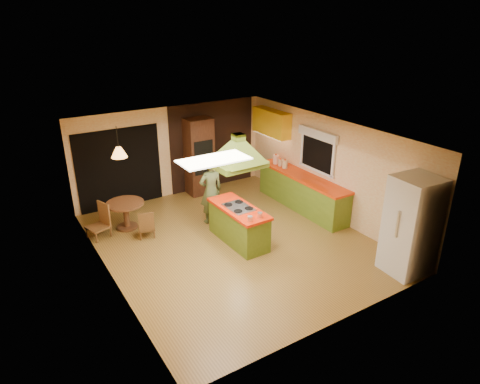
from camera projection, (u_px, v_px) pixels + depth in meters
ground at (234, 241)px, 9.68m from camera, size 6.50×6.50×0.00m
room_walls at (233, 190)px, 9.19m from camera, size 5.50×6.50×6.50m
ceiling_plane at (233, 134)px, 8.71m from camera, size 6.50×6.50×0.00m
brick_panel at (213, 145)px, 12.33m from camera, size 2.64×0.03×2.50m
nook_opening at (119, 169)px, 11.06m from camera, size 2.20×0.03×2.10m
right_counter at (302, 192)px, 11.16m from camera, size 0.62×3.05×0.92m
upper_cabinets at (271, 123)px, 11.89m from camera, size 0.34×1.40×0.70m
window_right at (318, 144)px, 10.62m from camera, size 0.12×1.35×1.06m
fluor_panel at (214, 160)px, 7.24m from camera, size 1.20×0.60×0.03m
kitchen_island at (239, 224)px, 9.53m from camera, size 0.71×1.68×0.86m
range_hood at (238, 146)px, 8.82m from camera, size 1.09×0.80×0.80m
man at (211, 191)px, 10.28m from camera, size 0.61×0.41×1.65m
refrigerator at (411, 226)px, 8.23m from camera, size 0.87×0.83×2.00m
wall_oven at (199, 157)px, 11.89m from camera, size 0.71×0.60×2.16m
dining_table at (126, 210)px, 10.11m from camera, size 0.88×0.88×0.67m
chair_left at (97, 221)px, 9.72m from camera, size 0.56×0.56×0.80m
chair_near at (146, 223)px, 9.78m from camera, size 0.44×0.44×0.67m
pendant_lamp at (119, 152)px, 9.55m from camera, size 0.41×0.41×0.23m
canister_large at (276, 159)px, 11.78m from camera, size 0.22×0.22×0.24m
canister_medium at (285, 164)px, 11.46m from camera, size 0.18×0.18×0.21m
canister_small at (280, 163)px, 11.63m from camera, size 0.16×0.16×0.17m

